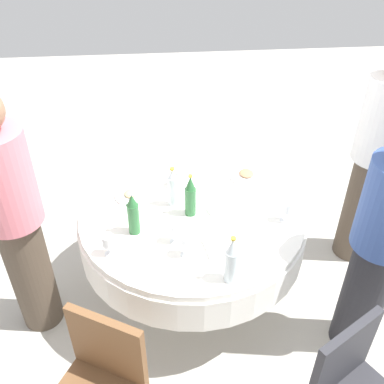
# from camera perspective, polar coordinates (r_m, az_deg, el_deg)

# --- Properties ---
(ground_plane) EXTENTS (10.00, 10.00, 0.00)m
(ground_plane) POSITION_cam_1_polar(r_m,az_deg,el_deg) (3.32, 0.00, -12.27)
(ground_plane) COLOR #B7B2A8
(dining_table) EXTENTS (1.45, 1.45, 0.74)m
(dining_table) POSITION_cam_1_polar(r_m,az_deg,el_deg) (2.90, 0.00, -4.56)
(dining_table) COLOR white
(dining_table) RESTS_ON ground_plane
(bottle_green_front) EXTENTS (0.07, 0.07, 0.29)m
(bottle_green_front) POSITION_cam_1_polar(r_m,az_deg,el_deg) (2.59, -7.55, -2.85)
(bottle_green_front) COLOR #2D6B38
(bottle_green_front) RESTS_ON dining_table
(bottle_clear_outer) EXTENTS (0.07, 0.07, 0.29)m
(bottle_clear_outer) POSITION_cam_1_polar(r_m,az_deg,el_deg) (2.29, 5.11, -8.77)
(bottle_clear_outer) COLOR silver
(bottle_clear_outer) RESTS_ON dining_table
(bottle_green_mid) EXTENTS (0.07, 0.07, 0.29)m
(bottle_green_mid) POSITION_cam_1_polar(r_m,az_deg,el_deg) (2.70, -0.20, -0.56)
(bottle_green_mid) COLOR #2D6B38
(bottle_green_mid) RESTS_ON dining_table
(bottle_clear_right) EXTENTS (0.06, 0.06, 0.28)m
(bottle_clear_right) POSITION_cam_1_polar(r_m,az_deg,el_deg) (2.78, -2.50, 0.55)
(bottle_clear_right) COLOR silver
(bottle_clear_right) RESTS_ON dining_table
(wine_glass_right) EXTENTS (0.07, 0.07, 0.13)m
(wine_glass_right) POSITION_cam_1_polar(r_m,az_deg,el_deg) (2.49, -10.70, -6.30)
(wine_glass_right) COLOR white
(wine_glass_right) RESTS_ON dining_table
(wine_glass_inner) EXTENTS (0.06, 0.06, 0.14)m
(wine_glass_inner) POSITION_cam_1_polar(r_m,az_deg,el_deg) (2.72, 12.05, -2.04)
(wine_glass_inner) COLOR white
(wine_glass_inner) RESTS_ON dining_table
(wine_glass_left) EXTENTS (0.07, 0.07, 0.14)m
(wine_glass_left) POSITION_cam_1_polar(r_m,az_deg,el_deg) (2.52, -2.22, -4.74)
(wine_glass_left) COLOR white
(wine_glass_left) RESTS_ON dining_table
(wine_glass_rear) EXTENTS (0.07, 0.07, 0.14)m
(wine_glass_rear) POSITION_cam_1_polar(r_m,az_deg,el_deg) (2.44, -0.82, -6.45)
(wine_glass_rear) COLOR white
(wine_glass_rear) RESTS_ON dining_table
(wine_glass_south) EXTENTS (0.07, 0.07, 0.13)m
(wine_glass_south) POSITION_cam_1_polar(r_m,az_deg,el_deg) (2.96, -1.83, 2.16)
(wine_glass_south) COLOR white
(wine_glass_south) RESTS_ON dining_table
(plate_south) EXTENTS (0.20, 0.20, 0.02)m
(plate_south) POSITION_cam_1_polar(r_m,az_deg,el_deg) (2.81, 3.97, -2.10)
(plate_south) COLOR white
(plate_south) RESTS_ON dining_table
(plate_west) EXTENTS (0.21, 0.21, 0.04)m
(plate_west) POSITION_cam_1_polar(r_m,az_deg,el_deg) (2.94, -7.87, -0.40)
(plate_west) COLOR white
(plate_west) RESTS_ON dining_table
(plate_far) EXTENTS (0.24, 0.24, 0.04)m
(plate_far) POSITION_cam_1_polar(r_m,az_deg,el_deg) (3.12, 6.97, 2.19)
(plate_far) COLOR white
(plate_far) RESTS_ON dining_table
(fork_outer) EXTENTS (0.18, 0.04, 0.00)m
(fork_outer) POSITION_cam_1_polar(r_m,az_deg,el_deg) (3.17, -1.88, 2.89)
(fork_outer) COLOR silver
(fork_outer) RESTS_ON dining_table
(folded_napkin) EXTENTS (0.18, 0.18, 0.02)m
(folded_napkin) POSITION_cam_1_polar(r_m,az_deg,el_deg) (2.54, 3.52, -7.00)
(folded_napkin) COLOR white
(folded_napkin) RESTS_ON dining_table
(person_front) EXTENTS (0.34, 0.34, 1.58)m
(person_front) POSITION_cam_1_polar(r_m,az_deg,el_deg) (2.65, 23.06, -6.34)
(person_front) COLOR #26262B
(person_front) RESTS_ON ground_plane
(person_outer) EXTENTS (0.34, 0.34, 1.66)m
(person_outer) POSITION_cam_1_polar(r_m,az_deg,el_deg) (2.73, -21.86, -3.20)
(person_outer) COLOR #4C3F33
(person_outer) RESTS_ON ground_plane
(person_mid) EXTENTS (0.34, 0.34, 1.67)m
(person_mid) POSITION_cam_1_polar(r_m,az_deg,el_deg) (3.30, 22.53, 4.11)
(person_mid) COLOR #4C3F33
(person_mid) RESTS_ON ground_plane
(chair_left) EXTENTS (0.54, 0.54, 0.87)m
(chair_left) POSITION_cam_1_polar(r_m,az_deg,el_deg) (2.34, -11.79, -22.73)
(chair_left) COLOR brown
(chair_left) RESTS_ON ground_plane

